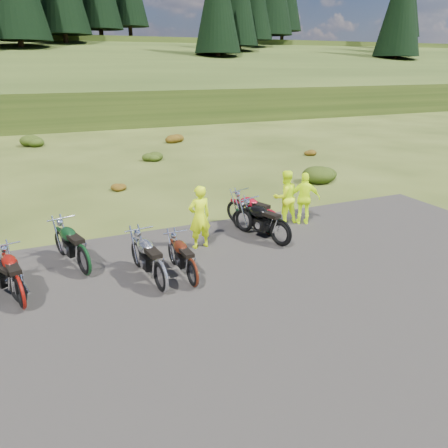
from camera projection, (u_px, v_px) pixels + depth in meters
name	position (u px, v px, depth m)	size (l,w,h in m)	color
ground	(207.00, 284.00, 10.46)	(300.00, 300.00, 0.00)	#313D14
gravel_pad	(243.00, 327.00, 8.74)	(20.00, 12.00, 0.04)	black
hill_slope	(57.00, 108.00, 53.47)	(300.00, 46.00, 3.00)	#2A3B13
hill_plateau	(39.00, 86.00, 105.08)	(300.00, 90.00, 9.17)	#2A3B13
conifer_28	(257.00, 0.00, 70.29)	(5.28, 5.28, 14.00)	black
conifer_31	(402.00, 0.00, 66.09)	(7.04, 7.04, 18.00)	black
conifer_32	(403.00, 2.00, 73.27)	(6.60, 6.60, 17.00)	black
conifer_33	(404.00, 3.00, 80.46)	(6.16, 6.16, 16.00)	black
conifer_34	(404.00, 5.00, 87.64)	(5.72, 5.72, 15.00)	black
conifer_35	(405.00, 6.00, 94.82)	(5.28, 5.28, 14.00)	black
shrub_3	(33.00, 139.00, 27.90)	(1.56, 1.56, 0.92)	#24370D
shrub_4	(117.00, 185.00, 18.15)	(0.77, 0.77, 0.45)	#67310C
shrub_5	(152.00, 155.00, 23.77)	(1.03, 1.03, 0.61)	#24370D
shrub_6	(173.00, 137.00, 29.40)	(1.30, 1.30, 0.77)	#67310C
shrub_7	(321.00, 171.00, 19.54)	(1.56, 1.56, 0.92)	#24370D
shrub_8	(308.00, 151.00, 25.27)	(0.77, 0.77, 0.45)	#67310C
motorcycle_0	(20.00, 304.00, 9.58)	(1.94, 0.65, 1.02)	black
motorcycle_1	(23.00, 309.00, 9.39)	(2.12, 0.71, 1.11)	maroon
motorcycle_2	(86.00, 276.00, 10.87)	(2.28, 0.76, 1.19)	black
motorcycle_3	(162.00, 293.00, 10.07)	(2.25, 0.75, 1.18)	#A2A1A6
motorcycle_4	(193.00, 287.00, 10.32)	(1.96, 0.65, 1.03)	#45180B
motorcycle_5	(280.00, 247.00, 12.62)	(2.27, 0.76, 1.19)	black
motorcycle_6	(270.00, 236.00, 13.44)	(2.28, 0.76, 1.20)	maroon
motorcycle_7	(275.00, 239.00, 13.18)	(1.92, 0.64, 1.00)	#0D3218
person_middle	(200.00, 218.00, 12.21)	(0.66, 0.44, 1.82)	#D8FF0D
person_right_a	(285.00, 198.00, 14.17)	(0.86, 0.67, 1.76)	#D8FF0D
person_right_b	(304.00, 199.00, 14.11)	(1.00, 0.42, 1.70)	#D8FF0D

